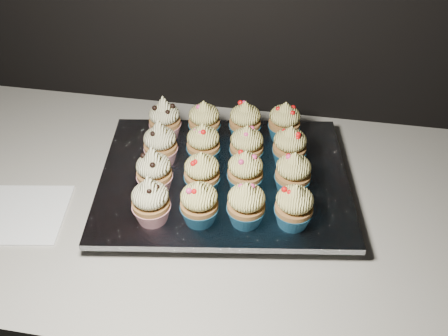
% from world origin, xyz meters
% --- Properties ---
extents(worktop, '(2.44, 0.64, 0.04)m').
position_xyz_m(worktop, '(0.00, 1.70, 0.88)').
color(worktop, beige).
rests_on(worktop, cabinet).
extents(napkin, '(0.17, 0.17, 0.00)m').
position_xyz_m(napkin, '(-0.33, 1.60, 0.90)').
color(napkin, white).
rests_on(napkin, worktop).
extents(baking_tray, '(0.46, 0.38, 0.02)m').
position_xyz_m(baking_tray, '(0.00, 1.73, 0.91)').
color(baking_tray, black).
rests_on(baking_tray, worktop).
extents(foil_lining, '(0.50, 0.42, 0.01)m').
position_xyz_m(foil_lining, '(0.00, 1.73, 0.93)').
color(foil_lining, silver).
rests_on(foil_lining, baking_tray).
extents(cupcake_0, '(0.06, 0.06, 0.10)m').
position_xyz_m(cupcake_0, '(-0.09, 1.60, 0.97)').
color(cupcake_0, maroon).
rests_on(cupcake_0, foil_lining).
extents(cupcake_1, '(0.06, 0.06, 0.08)m').
position_xyz_m(cupcake_1, '(-0.02, 1.61, 0.97)').
color(cupcake_1, '#195376').
rests_on(cupcake_1, foil_lining).
extents(cupcake_2, '(0.06, 0.06, 0.08)m').
position_xyz_m(cupcake_2, '(0.06, 1.62, 0.97)').
color(cupcake_2, '#195376').
rests_on(cupcake_2, foil_lining).
extents(cupcake_3, '(0.06, 0.06, 0.08)m').
position_xyz_m(cupcake_3, '(0.14, 1.63, 0.97)').
color(cupcake_3, '#195376').
rests_on(cupcake_3, foil_lining).
extents(cupcake_4, '(0.06, 0.06, 0.10)m').
position_xyz_m(cupcake_4, '(-0.11, 1.67, 0.97)').
color(cupcake_4, maroon).
rests_on(cupcake_4, foil_lining).
extents(cupcake_5, '(0.06, 0.06, 0.08)m').
position_xyz_m(cupcake_5, '(-0.03, 1.68, 0.97)').
color(cupcake_5, '#195376').
rests_on(cupcake_5, foil_lining).
extents(cupcake_6, '(0.06, 0.06, 0.08)m').
position_xyz_m(cupcake_6, '(0.05, 1.70, 0.97)').
color(cupcake_6, '#195376').
rests_on(cupcake_6, foil_lining).
extents(cupcake_7, '(0.06, 0.06, 0.08)m').
position_xyz_m(cupcake_7, '(0.13, 1.71, 0.97)').
color(cupcake_7, '#195376').
rests_on(cupcake_7, foil_lining).
extents(cupcake_8, '(0.06, 0.06, 0.10)m').
position_xyz_m(cupcake_8, '(-0.12, 1.75, 0.97)').
color(cupcake_8, maroon).
rests_on(cupcake_8, foil_lining).
extents(cupcake_9, '(0.06, 0.06, 0.08)m').
position_xyz_m(cupcake_9, '(-0.04, 1.76, 0.97)').
color(cupcake_9, '#195376').
rests_on(cupcake_9, foil_lining).
extents(cupcake_10, '(0.06, 0.06, 0.08)m').
position_xyz_m(cupcake_10, '(0.04, 1.77, 0.97)').
color(cupcake_10, '#195376').
rests_on(cupcake_10, foil_lining).
extents(cupcake_11, '(0.06, 0.06, 0.08)m').
position_xyz_m(cupcake_11, '(0.12, 1.78, 0.97)').
color(cupcake_11, '#195376').
rests_on(cupcake_11, foil_lining).
extents(cupcake_12, '(0.06, 0.06, 0.10)m').
position_xyz_m(cupcake_12, '(-0.13, 1.82, 0.97)').
color(cupcake_12, maroon).
rests_on(cupcake_12, foil_lining).
extents(cupcake_13, '(0.06, 0.06, 0.08)m').
position_xyz_m(cupcake_13, '(-0.06, 1.84, 0.97)').
color(cupcake_13, '#195376').
rests_on(cupcake_13, foil_lining).
extents(cupcake_14, '(0.06, 0.06, 0.08)m').
position_xyz_m(cupcake_14, '(0.02, 1.85, 0.97)').
color(cupcake_14, '#195376').
rests_on(cupcake_14, foil_lining).
extents(cupcake_15, '(0.06, 0.06, 0.08)m').
position_xyz_m(cupcake_15, '(0.10, 1.86, 0.97)').
color(cupcake_15, '#195376').
rests_on(cupcake_15, foil_lining).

